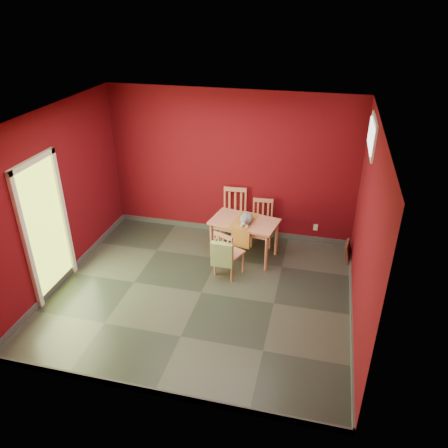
% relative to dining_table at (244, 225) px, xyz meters
% --- Properties ---
extents(ground, '(4.50, 4.50, 0.00)m').
position_rel_dining_table_xyz_m(ground, '(-0.42, -1.20, -0.61)').
color(ground, '#2D342D').
rests_on(ground, ground).
extents(room_shell, '(4.50, 4.50, 4.50)m').
position_rel_dining_table_xyz_m(room_shell, '(-0.42, -1.20, -0.56)').
color(room_shell, '#5A0911').
rests_on(room_shell, ground).
extents(doorway, '(0.06, 1.01, 2.13)m').
position_rel_dining_table_xyz_m(doorway, '(-2.65, -1.60, 0.52)').
color(doorway, '#B7D838').
rests_on(doorway, ground).
extents(window, '(0.05, 0.90, 0.50)m').
position_rel_dining_table_xyz_m(window, '(1.80, -0.20, 1.74)').
color(window, white).
rests_on(window, room_shell).
extents(outlet_plate, '(0.08, 0.02, 0.12)m').
position_rel_dining_table_xyz_m(outlet_plate, '(1.18, 0.78, -0.31)').
color(outlet_plate, silver).
rests_on(outlet_plate, room_shell).
extents(dining_table, '(1.21, 0.84, 0.69)m').
position_rel_dining_table_xyz_m(dining_table, '(0.00, 0.00, 0.00)').
color(dining_table, tan).
rests_on(dining_table, ground).
extents(table_runner, '(0.43, 0.72, 0.34)m').
position_rel_dining_table_xyz_m(table_runner, '(0.00, -0.11, 0.03)').
color(table_runner, '#B06F2D').
rests_on(table_runner, dining_table).
extents(chair_far_left, '(0.48, 0.48, 0.97)m').
position_rel_dining_table_xyz_m(chair_far_left, '(-0.31, 0.57, -0.11)').
color(chair_far_left, tan).
rests_on(chair_far_left, ground).
extents(chair_far_right, '(0.42, 0.42, 0.83)m').
position_rel_dining_table_xyz_m(chair_far_right, '(0.22, 0.53, -0.18)').
color(chair_far_right, tan).
rests_on(chair_far_right, ground).
extents(chair_near, '(0.50, 0.50, 0.82)m').
position_rel_dining_table_xyz_m(chair_near, '(-0.14, -0.63, -0.19)').
color(chair_near, tan).
rests_on(chair_near, ground).
extents(tote_bag, '(0.34, 0.20, 0.48)m').
position_rel_dining_table_xyz_m(tote_bag, '(-0.19, -0.83, -0.11)').
color(tote_bag, '#94B071').
rests_on(tote_bag, chair_near).
extents(cat, '(0.32, 0.48, 0.22)m').
position_rel_dining_table_xyz_m(cat, '(0.04, -0.05, 0.20)').
color(cat, slate).
rests_on(cat, table_runner).
extents(picture_frame, '(0.16, 0.36, 0.35)m').
position_rel_dining_table_xyz_m(picture_frame, '(1.77, 0.27, -0.43)').
color(picture_frame, '#592C21').
rests_on(picture_frame, ground).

